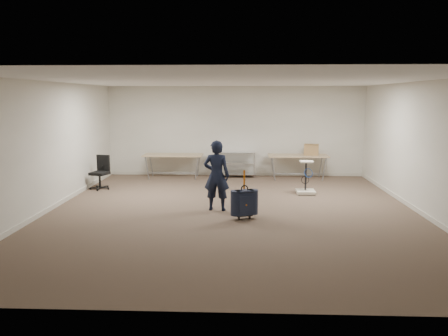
{
  "coord_description": "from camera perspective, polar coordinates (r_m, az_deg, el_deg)",
  "views": [
    {
      "loc": [
        0.2,
        -9.21,
        2.46
      ],
      "look_at": [
        -0.19,
        0.3,
        0.91
      ],
      "focal_mm": 35.0,
      "sensor_mm": 36.0,
      "label": 1
    }
  ],
  "objects": [
    {
      "name": "suitcase",
      "position": [
        8.89,
        2.67,
        -4.55
      ],
      "size": [
        0.42,
        0.32,
        1.01
      ],
      "color": "black",
      "rests_on": "ground"
    },
    {
      "name": "folding_table_left",
      "position": [
        13.44,
        -6.65,
        1.56
      ],
      "size": [
        1.8,
        0.75,
        0.73
      ],
      "color": "tan",
      "rests_on": "ground"
    },
    {
      "name": "person",
      "position": [
        9.5,
        -0.98,
        -0.99
      ],
      "size": [
        0.6,
        0.43,
        1.55
      ],
      "primitive_type": "imported",
      "rotation": [
        0.0,
        0.0,
        3.04
      ],
      "color": "black",
      "rests_on": "ground"
    },
    {
      "name": "room_shell",
      "position": [
        10.86,
        1.25,
        -3.59
      ],
      "size": [
        8.0,
        9.0,
        9.0
      ],
      "color": "beige",
      "rests_on": "ground"
    },
    {
      "name": "equipment_cart",
      "position": [
        11.4,
        10.64,
        -2.23
      ],
      "size": [
        0.47,
        0.47,
        0.86
      ],
      "color": "beige",
      "rests_on": "ground"
    },
    {
      "name": "folding_table_right",
      "position": [
        13.39,
        9.64,
        1.46
      ],
      "size": [
        1.8,
        0.75,
        0.73
      ],
      "color": "tan",
      "rests_on": "ground"
    },
    {
      "name": "wire_shelf",
      "position": [
        13.56,
        1.49,
        0.67
      ],
      "size": [
        1.22,
        0.47,
        0.8
      ],
      "color": "silver",
      "rests_on": "ground"
    },
    {
      "name": "ground",
      "position": [
        9.53,
        1.09,
        -5.73
      ],
      "size": [
        9.0,
        9.0,
        0.0
      ],
      "primitive_type": "plane",
      "color": "#48392C",
      "rests_on": "ground"
    },
    {
      "name": "cardboard_box",
      "position": [
        13.47,
        11.34,
        2.38
      ],
      "size": [
        0.48,
        0.39,
        0.33
      ],
      "primitive_type": "cube",
      "rotation": [
        0.0,
        0.0,
        -0.17
      ],
      "color": "olive",
      "rests_on": "folding_table_right"
    },
    {
      "name": "office_chair",
      "position": [
        12.3,
        -15.82,
        -1.36
      ],
      "size": [
        0.55,
        0.55,
        0.91
      ],
      "color": "black",
      "rests_on": "ground"
    }
  ]
}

